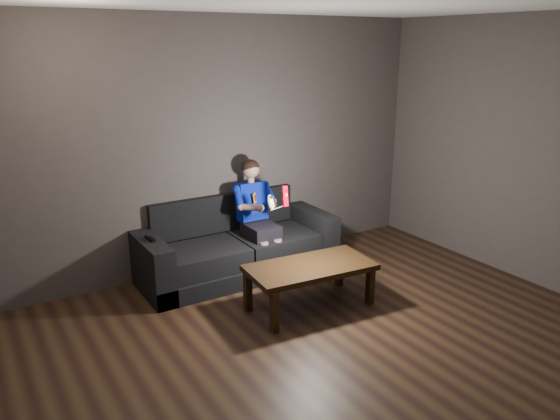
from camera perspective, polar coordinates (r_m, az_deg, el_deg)
floor at (r=4.44m, az=9.23°, el=-16.00°), size 5.00×5.00×0.00m
back_wall at (r=5.92m, az=-6.10°, el=6.71°), size 5.00×0.04×2.70m
sofa at (r=5.95m, az=-4.72°, el=-4.07°), size 2.12×0.92×0.82m
child at (r=5.86m, az=-2.49°, el=0.26°), size 0.46×0.57×1.14m
wii_remote_red at (r=5.48m, az=0.53°, el=1.48°), size 0.06×0.09×0.21m
nunchuk_white at (r=5.41m, az=-0.98°, el=0.82°), size 0.09×0.11×0.17m
wii_remote_black at (r=5.43m, az=-13.42°, el=-2.92°), size 0.06×0.17×0.03m
coffee_table at (r=5.13m, az=3.17°, el=-6.33°), size 1.22×0.68×0.43m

